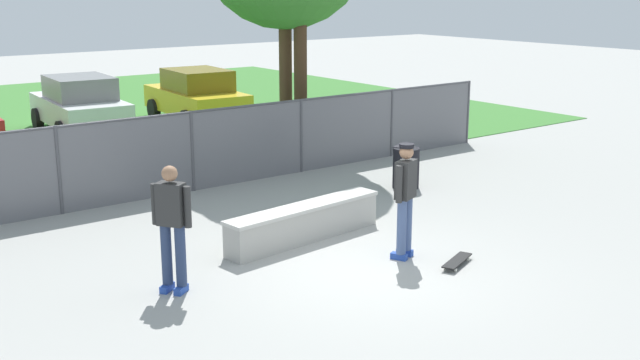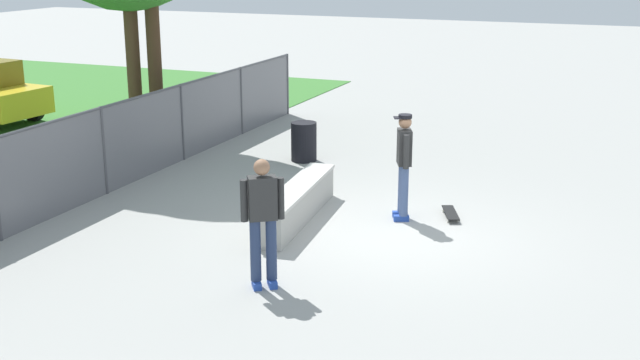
{
  "view_description": "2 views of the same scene",
  "coord_description": "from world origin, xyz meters",
  "views": [
    {
      "loc": [
        -7.36,
        -8.4,
        4.21
      ],
      "look_at": [
        0.44,
        1.87,
        0.93
      ],
      "focal_mm": 43.46,
      "sensor_mm": 36.0,
      "label": 1
    },
    {
      "loc": [
        -12.19,
        -3.71,
        4.53
      ],
      "look_at": [
        -0.34,
        1.13,
        0.85
      ],
      "focal_mm": 45.64,
      "sensor_mm": 36.0,
      "label": 2
    }
  ],
  "objects": [
    {
      "name": "chainlink_fence",
      "position": [
        0.0,
        5.67,
        0.92
      ],
      "size": [
        16.76,
        0.07,
        1.69
      ],
      "color": "#4C4C51",
      "rests_on": "ground"
    },
    {
      "name": "trash_bin",
      "position": [
        3.71,
        3.17,
        0.43
      ],
      "size": [
        0.56,
        0.56,
        0.86
      ],
      "primitive_type": "cylinder",
      "color": "black",
      "rests_on": "ground"
    },
    {
      "name": "skateboard",
      "position": [
        1.11,
        -0.73,
        0.07
      ],
      "size": [
        0.82,
        0.49,
        0.09
      ],
      "color": "black",
      "rests_on": "ground"
    },
    {
      "name": "grass_strip",
      "position": [
        0.0,
        15.97,
        0.01
      ],
      "size": [
        28.69,
        20.0,
        0.02
      ],
      "primitive_type": "cube",
      "color": "#3D7A33",
      "rests_on": "ground"
    },
    {
      "name": "car_white",
      "position": [
        0.48,
        13.32,
        0.84
      ],
      "size": [
        2.25,
        4.32,
        1.66
      ],
      "color": "silver",
      "rests_on": "ground"
    },
    {
      "name": "skateboarder",
      "position": [
        0.69,
        0.02,
        1.03
      ],
      "size": [
        0.56,
        0.39,
        1.84
      ],
      "color": "#2647A5",
      "rests_on": "ground"
    },
    {
      "name": "bystander",
      "position": [
        -2.83,
        0.95,
        1.01
      ],
      "size": [
        0.42,
        0.51,
        1.82
      ],
      "color": "#2647A5",
      "rests_on": "ground"
    },
    {
      "name": "concrete_ledge",
      "position": [
        -0.04,
        1.67,
        0.31
      ],
      "size": [
        3.15,
        0.81,
        0.61
      ],
      "color": "#A8A59E",
      "rests_on": "ground"
    },
    {
      "name": "ground_plane",
      "position": [
        0.0,
        0.0,
        0.0
      ],
      "size": [
        80.0,
        80.0,
        0.0
      ],
      "primitive_type": "plane",
      "color": "#9E9E99"
    },
    {
      "name": "car_yellow",
      "position": [
        4.03,
        12.93,
        0.84
      ],
      "size": [
        2.25,
        4.32,
        1.66
      ],
      "color": "gold",
      "rests_on": "ground"
    }
  ]
}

